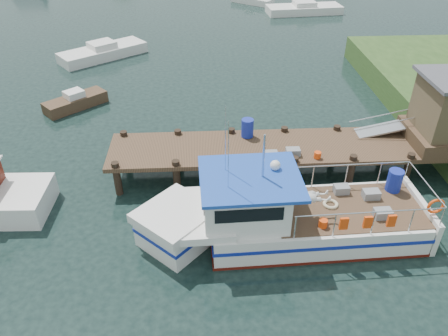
{
  "coord_description": "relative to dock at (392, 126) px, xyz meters",
  "views": [
    {
      "loc": [
        -1.81,
        -16.5,
        11.47
      ],
      "look_at": [
        -1.0,
        -1.5,
        1.3
      ],
      "focal_mm": 35.0,
      "sensor_mm": 36.0,
      "label": 1
    }
  ],
  "objects": [
    {
      "name": "moored_c",
      "position": [
        1.92,
        27.24,
        -1.82
      ],
      "size": [
        7.47,
        3.17,
        1.15
      ],
      "rotation": [
        0.0,
        0.0,
        -0.08
      ],
      "color": "silver",
      "rests_on": "ground"
    },
    {
      "name": "moored_b",
      "position": [
        -2.73,
        31.39,
        -1.87
      ],
      "size": [
        4.46,
        3.98,
        0.99
      ],
      "rotation": [
        0.0,
        0.0,
        -0.06
      ],
      "color": "silver",
      "rests_on": "ground"
    },
    {
      "name": "moored_a",
      "position": [
        -15.62,
        15.71,
        -1.8
      ],
      "size": [
        6.41,
        5.6,
        1.18
      ],
      "rotation": [
        0.0,
        0.0,
        0.3
      ],
      "color": "silver",
      "rests_on": "ground"
    },
    {
      "name": "ground_plane",
      "position": [
        -6.51,
        -0.01,
        -2.24
      ],
      "size": [
        160.0,
        160.0,
        0.0
      ],
      "primitive_type": "plane",
      "color": "black"
    },
    {
      "name": "moored_rowboat",
      "position": [
        -15.75,
        7.25,
        -1.85
      ],
      "size": [
        3.53,
        3.32,
        1.05
      ],
      "rotation": [
        0.0,
        0.0,
        0.2
      ],
      "color": "#473221",
      "rests_on": "ground"
    },
    {
      "name": "lobster_boat",
      "position": [
        -5.59,
        -4.33,
        -1.28
      ],
      "size": [
        11.22,
        3.56,
        5.32
      ],
      "rotation": [
        0.0,
        0.0,
        0.03
      ],
      "color": "silver",
      "rests_on": "ground"
    },
    {
      "name": "dock",
      "position": [
        0.0,
        0.0,
        0.0
      ],
      "size": [
        16.6,
        3.0,
        4.78
      ],
      "color": "#473221",
      "rests_on": "ground"
    }
  ]
}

